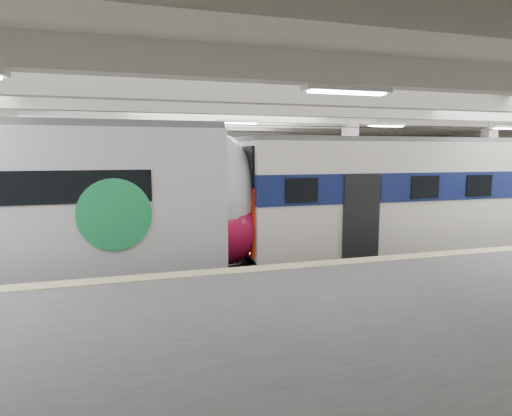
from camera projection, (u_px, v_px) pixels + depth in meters
name	position (u px, v px, depth m)	size (l,w,h in m)	color
station_hall	(270.00, 176.00, 11.61)	(36.00, 24.00, 5.75)	black
modern_emu	(22.00, 210.00, 11.56)	(14.74, 3.04, 4.71)	silver
older_rer	(421.00, 197.00, 15.13)	(13.19, 2.91, 4.36)	white
far_train	(82.00, 192.00, 17.07)	(14.16, 3.36, 4.49)	silver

